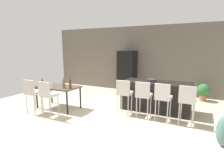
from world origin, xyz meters
TOP-DOWN VIEW (x-y plane):
  - ground_plane at (0.00, 0.00)m, footprint 10.00×10.00m
  - back_wall at (0.00, 3.13)m, footprint 10.00×0.12m
  - kitchen_island at (0.74, 0.85)m, footprint 2.08×0.88m
  - bar_chair_left at (-0.01, 0.02)m, footprint 0.42×0.42m
  - bar_chair_middle at (0.57, 0.02)m, footprint 0.40×0.40m
  - bar_chair_right at (1.11, 0.02)m, footprint 0.42×0.42m
  - bar_chair_far at (1.71, 0.02)m, footprint 0.42×0.42m
  - dining_table at (-2.17, -0.40)m, footprint 1.40×0.77m
  - dining_chair_near at (-2.48, -1.15)m, footprint 0.41×0.41m
  - dining_chair_far at (-1.86, -1.15)m, footprint 0.41×0.41m
  - wine_bottle_near at (-1.56, -0.51)m, footprint 0.06×0.06m
  - wine_bottle_inner at (-1.81, -0.52)m, footprint 0.07×0.07m
  - wine_bottle_far at (-2.63, -0.61)m, footprint 0.08×0.08m
  - wine_glass_left at (-2.20, -0.65)m, footprint 0.07×0.07m
  - wine_glass_middle at (-2.51, -0.68)m, footprint 0.07×0.07m
  - refrigerator at (-1.01, 2.69)m, footprint 0.72×0.68m
  - fruit_bowl at (0.55, 0.89)m, footprint 0.29×0.29m
  - floor_vase at (2.48, -0.73)m, footprint 0.30×0.30m
  - potted_plant at (2.08, 2.68)m, footprint 0.45×0.45m

SIDE VIEW (x-z plane):
  - ground_plane at x=0.00m, z-range 0.00..0.00m
  - floor_vase at x=2.48m, z-range -0.07..0.74m
  - potted_plant at x=2.08m, z-range 0.06..0.71m
  - kitchen_island at x=0.74m, z-range 0.00..0.92m
  - dining_table at x=-2.17m, z-range 0.30..1.04m
  - bar_chair_left at x=-0.01m, z-range 0.17..1.22m
  - bar_chair_middle at x=0.57m, z-range 0.17..1.22m
  - bar_chair_right at x=1.11m, z-range 0.17..1.22m
  - bar_chair_far at x=1.71m, z-range 0.17..1.22m
  - dining_chair_near at x=-2.48m, z-range 0.17..1.22m
  - dining_chair_far at x=-1.86m, z-range 0.17..1.22m
  - wine_bottle_far at x=-2.63m, z-range 0.71..0.98m
  - wine_glass_left at x=-2.20m, z-range 0.78..0.95m
  - wine_glass_middle at x=-2.51m, z-range 0.78..0.95m
  - wine_bottle_inner at x=-1.81m, z-range 0.70..1.03m
  - wine_bottle_near at x=-1.56m, z-range 0.70..1.05m
  - refrigerator at x=-1.01m, z-range 0.00..1.84m
  - fruit_bowl at x=0.55m, z-range 0.92..0.99m
  - back_wall at x=0.00m, z-range 0.00..2.90m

